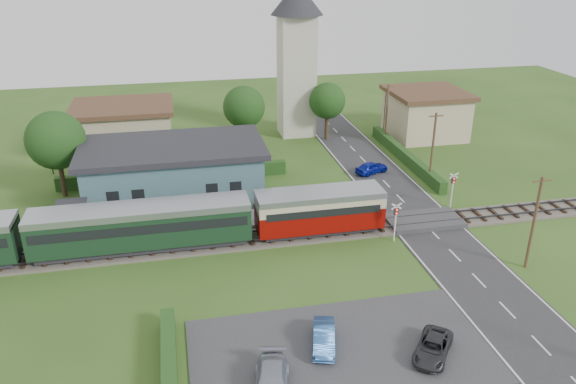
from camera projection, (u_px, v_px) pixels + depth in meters
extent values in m
plane|color=#2D4C19|center=(313.00, 247.00, 42.98)|extent=(120.00, 120.00, 0.00)
cube|color=#4C443D|center=(307.00, 234.00, 44.73)|extent=(76.00, 3.20, 0.20)
cube|color=#3F3F47|center=(309.00, 234.00, 43.96)|extent=(76.00, 0.08, 0.15)
cube|color=#3F3F47|center=(305.00, 226.00, 45.25)|extent=(76.00, 0.08, 0.15)
cube|color=#28282B|center=(434.00, 234.00, 44.87)|extent=(6.00, 70.00, 0.05)
cube|color=#333335|center=(340.00, 350.00, 31.94)|extent=(17.00, 9.00, 0.08)
cube|color=#333335|center=(424.00, 221.00, 46.58)|extent=(6.20, 3.40, 0.45)
cube|color=gray|center=(178.00, 226.00, 45.65)|extent=(30.00, 3.00, 0.45)
cube|color=#BDB6A4|center=(72.00, 220.00, 43.55)|extent=(2.00, 2.00, 2.40)
cube|color=#232328|center=(70.00, 205.00, 43.04)|extent=(2.30, 2.30, 0.15)
cube|color=#406E79|center=(174.00, 175.00, 49.96)|extent=(15.00, 8.00, 4.80)
cube|color=#232328|center=(172.00, 147.00, 48.90)|extent=(16.00, 9.00, 0.50)
cube|color=#232328|center=(177.00, 207.00, 46.96)|extent=(1.20, 0.12, 2.20)
cube|color=black|center=(113.00, 198.00, 45.49)|extent=(1.00, 0.12, 1.20)
cube|color=black|center=(138.00, 196.00, 45.87)|extent=(1.00, 0.12, 1.20)
cube|color=black|center=(212.00, 190.00, 47.01)|extent=(1.00, 0.12, 1.20)
cube|color=black|center=(236.00, 188.00, 47.39)|extent=(1.00, 0.12, 1.20)
cube|color=#232328|center=(319.00, 227.00, 44.72)|extent=(9.00, 2.20, 0.50)
cube|color=#750703|center=(319.00, 216.00, 44.32)|extent=(10.00, 2.80, 1.80)
cube|color=#C2B492|center=(320.00, 202.00, 43.82)|extent=(10.00, 2.82, 0.90)
cube|color=black|center=(320.00, 206.00, 43.96)|extent=(9.00, 2.88, 0.60)
cube|color=#9198A1|center=(320.00, 194.00, 43.56)|extent=(10.00, 2.90, 0.45)
cube|color=#232328|center=(144.00, 244.00, 42.14)|extent=(15.20, 2.20, 0.50)
cube|color=black|center=(142.00, 227.00, 41.54)|extent=(16.00, 2.80, 2.60)
cube|color=black|center=(142.00, 222.00, 41.38)|extent=(15.40, 2.86, 0.70)
cube|color=#9198A1|center=(140.00, 210.00, 40.97)|extent=(16.00, 2.90, 0.50)
cube|color=#BDB6A4|center=(296.00, 77.00, 66.18)|extent=(4.00, 4.00, 14.00)
cube|color=tan|center=(125.00, 131.00, 61.51)|extent=(10.00, 8.00, 5.00)
cube|color=#472D1E|center=(122.00, 107.00, 60.40)|extent=(10.80, 8.80, 0.50)
cube|color=tan|center=(425.00, 115.00, 67.26)|extent=(8.00, 8.00, 5.00)
cube|color=#472D1E|center=(428.00, 93.00, 66.15)|extent=(8.80, 8.80, 0.50)
cube|color=#193814|center=(169.00, 366.00, 29.91)|extent=(0.80, 9.00, 1.20)
cube|color=#193814|center=(405.00, 156.00, 59.76)|extent=(0.80, 18.00, 1.20)
cube|color=#193814|center=(175.00, 175.00, 54.70)|extent=(22.00, 0.80, 1.30)
cylinder|color=#332316|center=(62.00, 175.00, 50.89)|extent=(0.44, 0.44, 4.12)
sphere|color=#143311|center=(56.00, 140.00, 49.54)|extent=(5.20, 5.20, 5.20)
cylinder|color=#332316|center=(245.00, 134.00, 62.42)|extent=(0.44, 0.44, 3.85)
sphere|color=#143311|center=(244.00, 107.00, 61.16)|extent=(4.60, 4.60, 4.60)
cylinder|color=#332316|center=(327.00, 125.00, 66.17)|extent=(0.44, 0.44, 3.58)
sphere|color=#143311|center=(327.00, 101.00, 65.00)|extent=(4.20, 4.20, 4.20)
cylinder|color=#473321|center=(534.00, 224.00, 38.90)|extent=(0.22, 0.22, 7.00)
cube|color=#473321|center=(542.00, 181.00, 37.61)|extent=(1.40, 0.10, 0.10)
cylinder|color=#473321|center=(433.00, 149.00, 53.22)|extent=(0.22, 0.22, 7.00)
cube|color=#473321|center=(436.00, 116.00, 51.93)|extent=(1.40, 0.10, 0.10)
cylinder|color=#473321|center=(386.00, 115.00, 63.97)|extent=(0.22, 0.22, 7.00)
cube|color=#473321|center=(389.00, 87.00, 62.68)|extent=(1.40, 0.10, 0.10)
cylinder|color=silver|center=(395.00, 224.00, 43.24)|extent=(0.12, 0.12, 3.00)
cube|color=#232328|center=(396.00, 211.00, 42.79)|extent=(0.35, 0.18, 0.55)
sphere|color=#FF190C|center=(397.00, 210.00, 42.63)|extent=(0.14, 0.14, 0.14)
sphere|color=#FF190C|center=(397.00, 214.00, 42.75)|extent=(0.14, 0.14, 0.14)
cube|color=silver|center=(397.00, 206.00, 42.63)|extent=(0.84, 0.05, 0.55)
cube|color=silver|center=(397.00, 206.00, 42.63)|extent=(0.84, 0.05, 0.55)
cylinder|color=silver|center=(452.00, 192.00, 48.90)|extent=(0.12, 0.12, 3.00)
cube|color=#232328|center=(453.00, 180.00, 48.46)|extent=(0.35, 0.18, 0.55)
sphere|color=#FF190C|center=(454.00, 179.00, 48.29)|extent=(0.14, 0.14, 0.14)
sphere|color=#FF190C|center=(454.00, 182.00, 48.41)|extent=(0.14, 0.14, 0.14)
cube|color=silver|center=(454.00, 176.00, 48.30)|extent=(0.84, 0.05, 0.55)
cube|color=silver|center=(454.00, 176.00, 48.30)|extent=(0.84, 0.05, 0.55)
cylinder|color=#3F3F47|center=(49.00, 151.00, 55.70)|extent=(0.14, 0.14, 5.00)
sphere|color=orange|center=(45.00, 126.00, 54.70)|extent=(0.30, 0.30, 0.30)
cylinder|color=#3F3F47|center=(385.00, 111.00, 69.19)|extent=(0.14, 0.14, 5.00)
sphere|color=orange|center=(386.00, 91.00, 68.18)|extent=(0.30, 0.30, 0.30)
imported|color=#0B1693|center=(372.00, 168.00, 56.57)|extent=(3.77, 2.63, 1.19)
imported|color=#2D5FA2|center=(324.00, 337.00, 32.03)|extent=(2.08, 3.70, 1.16)
imported|color=#9299AA|center=(272.00, 383.00, 28.59)|extent=(2.67, 4.66, 1.27)
imported|color=#2B2B2F|center=(433.00, 348.00, 31.32)|extent=(3.61, 3.97, 1.03)
imported|color=gray|center=(258.00, 209.00, 45.89)|extent=(0.75, 0.51, 1.97)
imported|color=gray|center=(124.00, 219.00, 44.28)|extent=(0.95, 1.09, 1.92)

